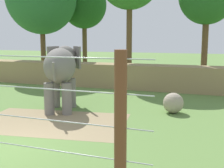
{
  "coord_description": "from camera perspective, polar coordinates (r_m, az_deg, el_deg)",
  "views": [
    {
      "loc": [
        6.11,
        -6.95,
        3.43
      ],
      "look_at": [
        1.74,
        5.12,
        1.4
      ],
      "focal_mm": 46.96,
      "sensor_mm": 36.0,
      "label": 1
    }
  ],
  "objects": [
    {
      "name": "embankment_wall",
      "position": [
        20.31,
        2.25,
        1.59
      ],
      "size": [
        36.0,
        1.8,
        1.63
      ],
      "primitive_type": "cube",
      "color": "#997F56",
      "rests_on": "ground"
    },
    {
      "name": "dirt_patch",
      "position": [
        12.39,
        -11.69,
        -7.26
      ],
      "size": [
        6.54,
        4.66,
        0.01
      ],
      "primitive_type": "cube",
      "rotation": [
        0.0,
        0.0,
        0.15
      ],
      "color": "#937F5B",
      "rests_on": "ground"
    },
    {
      "name": "tree_behind_wall",
      "position": [
        28.75,
        -5.44,
        15.0
      ],
      "size": [
        4.23,
        4.23,
        8.72
      ],
      "color": "brown",
      "rests_on": "ground"
    },
    {
      "name": "enrichment_ball",
      "position": [
        13.74,
        11.85,
        -3.64
      ],
      "size": [
        0.94,
        0.94,
        0.94
      ],
      "primitive_type": "sphere",
      "color": "gray",
      "rests_on": "ground"
    },
    {
      "name": "elephant",
      "position": [
        14.21,
        -9.85,
        3.09
      ],
      "size": [
        2.41,
        3.9,
        3.02
      ],
      "color": "slate",
      "rests_on": "ground"
    },
    {
      "name": "ground_plane",
      "position": [
        9.87,
        -20.47,
        -11.95
      ],
      "size": [
        120.0,
        120.0,
        0.0
      ],
      "primitive_type": "plane",
      "color": "#5B7F3D"
    }
  ]
}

